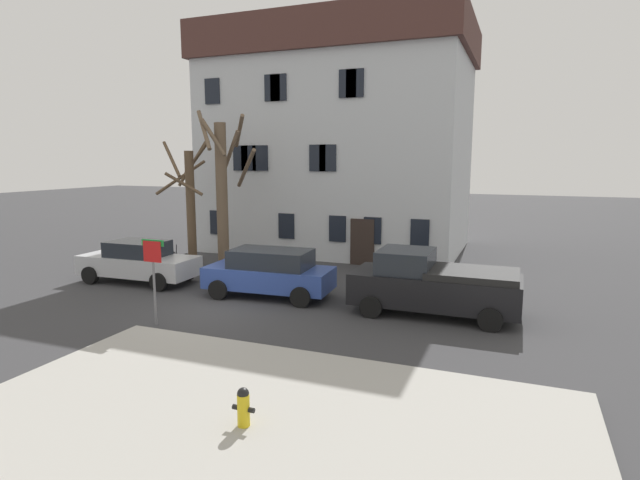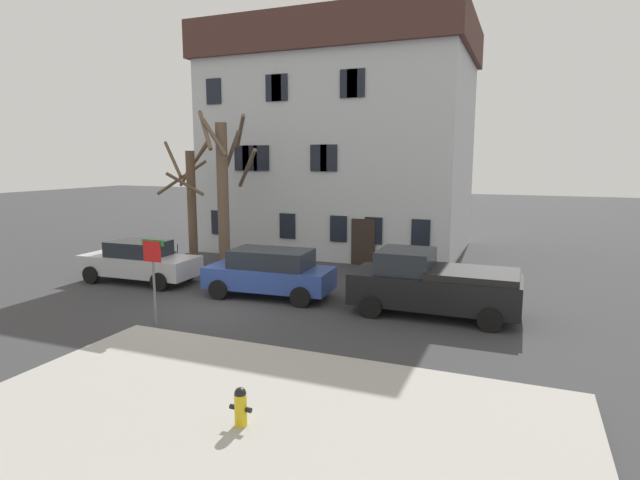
{
  "view_description": "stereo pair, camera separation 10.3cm",
  "coord_description": "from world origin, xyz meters",
  "px_view_note": "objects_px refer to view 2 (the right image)",
  "views": [
    {
      "loc": [
        8.96,
        -13.41,
        4.75
      ],
      "look_at": [
        3.02,
        1.61,
        2.18
      ],
      "focal_mm": 28.61,
      "sensor_mm": 36.0,
      "label": 1
    },
    {
      "loc": [
        9.05,
        -13.37,
        4.75
      ],
      "look_at": [
        3.02,
        1.61,
        2.18
      ],
      "focal_mm": 28.61,
      "sensor_mm": 36.0,
      "label": 2
    }
  ],
  "objects_px": {
    "car_blue_wagon": "(270,272)",
    "bicycle_leaning": "(181,259)",
    "tree_bare_mid": "(224,187)",
    "fire_hydrant": "(241,406)",
    "pickup_truck_black": "(433,284)",
    "street_sign_pole": "(153,265)",
    "building_main": "(341,139)",
    "car_silver_sedan": "(140,261)",
    "tree_bare_near": "(191,200)"
  },
  "relations": [
    {
      "from": "car_blue_wagon",
      "to": "bicycle_leaning",
      "type": "bearing_deg",
      "value": 154.61
    },
    {
      "from": "tree_bare_mid",
      "to": "fire_hydrant",
      "type": "height_order",
      "value": "tree_bare_mid"
    },
    {
      "from": "car_blue_wagon",
      "to": "pickup_truck_black",
      "type": "xyz_separation_m",
      "value": [
        5.6,
        0.02,
        0.08
      ]
    },
    {
      "from": "fire_hydrant",
      "to": "street_sign_pole",
      "type": "xyz_separation_m",
      "value": [
        -5.34,
        4.21,
        1.28
      ]
    },
    {
      "from": "building_main",
      "to": "car_silver_sedan",
      "type": "bearing_deg",
      "value": -113.45
    },
    {
      "from": "car_silver_sedan",
      "to": "car_blue_wagon",
      "type": "distance_m",
      "value": 5.71
    },
    {
      "from": "tree_bare_mid",
      "to": "car_blue_wagon",
      "type": "distance_m",
      "value": 6.34
    },
    {
      "from": "tree_bare_mid",
      "to": "pickup_truck_black",
      "type": "height_order",
      "value": "tree_bare_mid"
    },
    {
      "from": "car_blue_wagon",
      "to": "fire_hydrant",
      "type": "bearing_deg",
      "value": -65.8
    },
    {
      "from": "tree_bare_near",
      "to": "street_sign_pole",
      "type": "xyz_separation_m",
      "value": [
        4.08,
        -7.47,
        -1.17
      ]
    },
    {
      "from": "tree_bare_mid",
      "to": "street_sign_pole",
      "type": "distance_m",
      "value": 8.45
    },
    {
      "from": "car_blue_wagon",
      "to": "pickup_truck_black",
      "type": "distance_m",
      "value": 5.6
    },
    {
      "from": "car_silver_sedan",
      "to": "car_blue_wagon",
      "type": "xyz_separation_m",
      "value": [
        5.71,
        -0.02,
        0.05
      ]
    },
    {
      "from": "tree_bare_mid",
      "to": "car_blue_wagon",
      "type": "bearing_deg",
      "value": -42.55
    },
    {
      "from": "car_silver_sedan",
      "to": "street_sign_pole",
      "type": "distance_m",
      "value": 5.74
    },
    {
      "from": "building_main",
      "to": "bicycle_leaning",
      "type": "distance_m",
      "value": 10.56
    },
    {
      "from": "street_sign_pole",
      "to": "tree_bare_near",
      "type": "bearing_deg",
      "value": 118.65
    },
    {
      "from": "car_silver_sedan",
      "to": "bicycle_leaning",
      "type": "height_order",
      "value": "car_silver_sedan"
    },
    {
      "from": "pickup_truck_black",
      "to": "bicycle_leaning",
      "type": "xyz_separation_m",
      "value": [
        -11.49,
        2.77,
        -0.59
      ]
    },
    {
      "from": "car_blue_wagon",
      "to": "bicycle_leaning",
      "type": "xyz_separation_m",
      "value": [
        -5.89,
        2.8,
        -0.51
      ]
    },
    {
      "from": "building_main",
      "to": "car_blue_wagon",
      "type": "xyz_separation_m",
      "value": [
        1.15,
        -10.52,
        -4.91
      ]
    },
    {
      "from": "tree_bare_mid",
      "to": "car_blue_wagon",
      "type": "xyz_separation_m",
      "value": [
        4.24,
        -3.89,
        -2.66
      ]
    },
    {
      "from": "building_main",
      "to": "tree_bare_near",
      "type": "xyz_separation_m",
      "value": [
        -4.6,
        -7.01,
        -2.85
      ]
    },
    {
      "from": "car_blue_wagon",
      "to": "car_silver_sedan",
      "type": "bearing_deg",
      "value": 179.78
    },
    {
      "from": "building_main",
      "to": "pickup_truck_black",
      "type": "height_order",
      "value": "building_main"
    },
    {
      "from": "building_main",
      "to": "street_sign_pole",
      "type": "xyz_separation_m",
      "value": [
        -0.52,
        -14.47,
        -4.02
      ]
    },
    {
      "from": "building_main",
      "to": "bicycle_leaning",
      "type": "xyz_separation_m",
      "value": [
        -4.74,
        -7.73,
        -5.41
      ]
    },
    {
      "from": "car_blue_wagon",
      "to": "bicycle_leaning",
      "type": "distance_m",
      "value": 6.54
    },
    {
      "from": "tree_bare_mid",
      "to": "car_silver_sedan",
      "type": "bearing_deg",
      "value": -110.73
    },
    {
      "from": "tree_bare_near",
      "to": "street_sign_pole",
      "type": "distance_m",
      "value": 8.59
    },
    {
      "from": "tree_bare_mid",
      "to": "street_sign_pole",
      "type": "xyz_separation_m",
      "value": [
        2.57,
        -7.85,
        -1.78
      ]
    },
    {
      "from": "building_main",
      "to": "tree_bare_near",
      "type": "distance_m",
      "value": 8.85
    },
    {
      "from": "car_silver_sedan",
      "to": "street_sign_pole",
      "type": "xyz_separation_m",
      "value": [
        4.04,
        -3.97,
        0.94
      ]
    },
    {
      "from": "car_silver_sedan",
      "to": "car_blue_wagon",
      "type": "relative_size",
      "value": 1.04
    },
    {
      "from": "tree_bare_near",
      "to": "fire_hydrant",
      "type": "xyz_separation_m",
      "value": [
        9.42,
        -11.68,
        -2.45
      ]
    },
    {
      "from": "car_silver_sedan",
      "to": "car_blue_wagon",
      "type": "height_order",
      "value": "car_blue_wagon"
    },
    {
      "from": "bicycle_leaning",
      "to": "tree_bare_mid",
      "type": "bearing_deg",
      "value": 33.7
    },
    {
      "from": "building_main",
      "to": "car_silver_sedan",
      "type": "distance_m",
      "value": 12.47
    },
    {
      "from": "bicycle_leaning",
      "to": "fire_hydrant",
      "type": "bearing_deg",
      "value": -48.91
    },
    {
      "from": "tree_bare_near",
      "to": "bicycle_leaning",
      "type": "xyz_separation_m",
      "value": [
        -0.14,
        -0.72,
        -2.56
      ]
    },
    {
      "from": "building_main",
      "to": "street_sign_pole",
      "type": "height_order",
      "value": "building_main"
    },
    {
      "from": "pickup_truck_black",
      "to": "tree_bare_mid",
      "type": "bearing_deg",
      "value": 158.53
    },
    {
      "from": "tree_bare_near",
      "to": "car_blue_wagon",
      "type": "xyz_separation_m",
      "value": [
        5.75,
        -3.52,
        -2.06
      ]
    },
    {
      "from": "car_silver_sedan",
      "to": "tree_bare_near",
      "type": "bearing_deg",
      "value": 90.7
    },
    {
      "from": "tree_bare_near",
      "to": "fire_hydrant",
      "type": "relative_size",
      "value": 8.02
    },
    {
      "from": "pickup_truck_black",
      "to": "street_sign_pole",
      "type": "bearing_deg",
      "value": -151.34
    },
    {
      "from": "fire_hydrant",
      "to": "car_silver_sedan",
      "type": "bearing_deg",
      "value": 138.88
    },
    {
      "from": "tree_bare_near",
      "to": "bicycle_leaning",
      "type": "bearing_deg",
      "value": -100.96
    },
    {
      "from": "street_sign_pole",
      "to": "bicycle_leaning",
      "type": "xyz_separation_m",
      "value": [
        -4.22,
        6.75,
        -1.39
      ]
    },
    {
      "from": "car_silver_sedan",
      "to": "street_sign_pole",
      "type": "bearing_deg",
      "value": -44.55
    }
  ]
}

